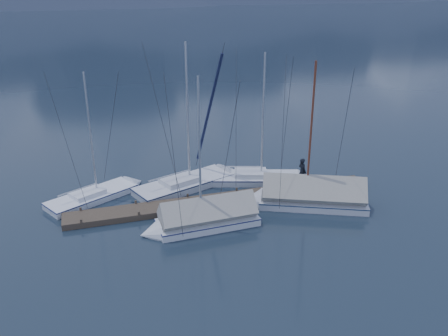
% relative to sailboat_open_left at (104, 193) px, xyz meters
% --- Properties ---
extents(ground, '(1000.00, 1000.00, 0.00)m').
position_rel_sailboat_open_left_xyz_m(ground, '(6.64, -5.04, -0.14)').
color(ground, black).
rests_on(ground, ground).
extents(dock, '(18.00, 1.50, 0.54)m').
position_rel_sailboat_open_left_xyz_m(dock, '(6.64, -3.04, -0.04)').
color(dock, '#382D23').
rests_on(dock, ground).
extents(mooring_posts, '(15.12, 1.52, 0.35)m').
position_rel_sailboat_open_left_xyz_m(mooring_posts, '(6.14, -3.04, 0.21)').
color(mooring_posts, '#382D23').
rests_on(mooring_posts, ground).
extents(sailboat_open_left, '(6.31, 4.53, 8.25)m').
position_rel_sailboat_open_left_xyz_m(sailboat_open_left, '(0.00, 0.00, 0.00)').
color(sailboat_open_left, white).
rests_on(sailboat_open_left, ground).
extents(sailboat_open_mid, '(7.62, 4.58, 9.75)m').
position_rel_sailboat_open_left_xyz_m(sailboat_open_mid, '(5.74, 0.04, 0.03)').
color(sailboat_open_mid, silver).
rests_on(sailboat_open_mid, ground).
extents(sailboat_open_right, '(7.05, 3.80, 8.98)m').
position_rel_sailboat_open_left_xyz_m(sailboat_open_right, '(10.27, -0.90, 0.01)').
color(sailboat_open_right, silver).
rests_on(sailboat_open_right, ground).
extents(sailboat_covered_near, '(7.31, 4.78, 9.17)m').
position_rel_sailboat_open_left_xyz_m(sailboat_covered_near, '(10.96, -4.58, 0.31)').
color(sailboat_covered_near, silver).
rests_on(sailboat_covered_near, ground).
extents(sailboat_covered_far, '(6.35, 2.67, 8.79)m').
position_rel_sailboat_open_left_xyz_m(sailboat_covered_far, '(4.55, -5.42, 0.28)').
color(sailboat_covered_far, silver).
rests_on(sailboat_covered_far, ground).
extents(person, '(0.54, 0.70, 1.69)m').
position_rel_sailboat_open_left_xyz_m(person, '(11.77, -2.59, 1.04)').
color(person, black).
rests_on(person, dock).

